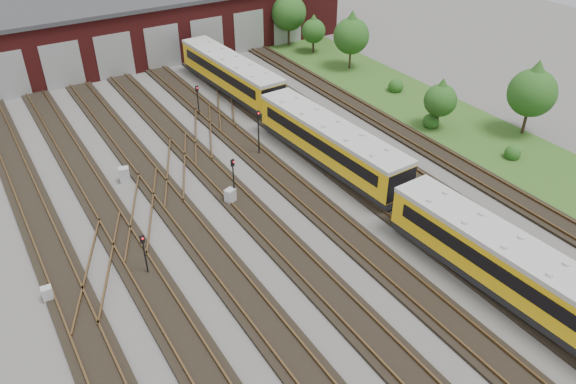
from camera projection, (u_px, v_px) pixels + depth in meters
ground at (332, 255)px, 33.08m from camera, size 120.00×120.00×0.00m
track_network at (324, 249)px, 33.37m from camera, size 30.40×70.00×0.33m
maintenance_shed at (114, 27)px, 59.72m from camera, size 51.00×12.50×6.35m
grass_verge at (443, 118)px, 48.56m from camera, size 8.00×55.00×0.05m
metro_train at (330, 142)px, 40.87m from camera, size 3.38×46.71×3.02m
signal_mast_0 at (144, 250)px, 30.69m from camera, size 0.25×0.23×2.76m
signal_mast_1 at (233, 176)px, 36.62m from camera, size 0.28×0.27×3.28m
signal_mast_2 at (198, 97)px, 47.89m from camera, size 0.25×0.24×2.80m
signal_mast_3 at (258, 127)px, 41.84m from camera, size 0.29×0.27×3.70m
relay_cabinet_0 at (48, 294)px, 29.69m from camera, size 0.58×0.50×0.91m
relay_cabinet_1 at (125, 175)px, 39.58m from camera, size 0.82×0.75×1.15m
relay_cabinet_2 at (230, 196)px, 37.33m from camera, size 0.81×0.75×1.09m
relay_cabinet_3 at (280, 115)px, 47.77m from camera, size 0.76×0.69×1.07m
relay_cabinet_4 at (270, 97)px, 51.25m from camera, size 0.63×0.57×0.87m
tree_0 at (289, 8)px, 62.31m from camera, size 3.93×3.93×6.51m
tree_1 at (314, 28)px, 60.96m from camera, size 2.59×2.59×4.29m
tree_2 at (352, 32)px, 56.34m from camera, size 3.62×3.62×6.01m
tree_3 at (441, 97)px, 45.37m from camera, size 2.67×2.67×4.43m
tree_4 at (534, 87)px, 43.89m from camera, size 3.80×3.80×6.30m
bush_0 at (513, 151)px, 42.37m from camera, size 1.22×1.22×1.22m
bush_1 at (431, 119)px, 46.77m from camera, size 1.37×1.37×1.37m
bush_2 at (396, 84)px, 53.03m from camera, size 1.43×1.43×1.43m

